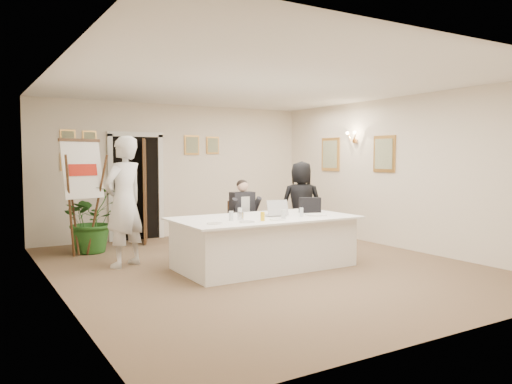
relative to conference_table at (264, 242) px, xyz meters
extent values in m
plane|color=brown|center=(0.02, 0.08, -0.39)|extent=(7.00, 7.00, 0.00)
cube|color=white|center=(0.02, 0.08, 2.41)|extent=(6.00, 7.00, 0.02)
cube|color=#F3E8CD|center=(0.02, 3.58, 1.01)|extent=(6.00, 0.10, 2.80)
cube|color=#F3E8CD|center=(0.02, -3.42, 1.01)|extent=(6.00, 0.10, 2.80)
cube|color=#F3E8CD|center=(-2.98, 0.08, 1.01)|extent=(0.10, 7.00, 2.80)
cube|color=#F3E8CD|center=(3.02, 0.08, 1.01)|extent=(0.10, 7.00, 2.80)
cube|color=black|center=(-0.88, 3.55, 0.66)|extent=(0.92, 0.06, 2.10)
cube|color=white|center=(-1.40, 3.52, 0.66)|extent=(0.10, 0.06, 2.20)
cube|color=white|center=(-0.36, 3.52, 0.66)|extent=(0.10, 0.06, 2.20)
cube|color=#392112|center=(-0.83, 3.13, 0.64)|extent=(0.33, 0.81, 2.02)
cube|color=white|center=(0.00, 0.00, -0.02)|extent=(2.59, 1.29, 0.75)
cube|color=white|center=(0.00, 0.00, 0.37)|extent=(2.77, 1.47, 0.03)
cube|color=white|center=(-2.25, 2.16, 1.08)|extent=(0.71, 0.36, 0.95)
imported|color=silver|center=(-1.82, 1.15, 0.61)|extent=(0.88, 0.78, 2.01)
imported|color=black|center=(1.53, 1.13, 0.41)|extent=(0.94, 0.83, 1.61)
imported|color=#22541C|center=(-1.98, 2.58, 0.20)|extent=(1.19, 1.08, 1.18)
cube|color=black|center=(0.96, 0.12, 0.51)|extent=(0.37, 0.20, 0.25)
cube|color=white|center=(0.77, -0.29, 0.40)|extent=(0.34, 0.28, 0.03)
cylinder|color=white|center=(-1.01, -0.33, 0.39)|extent=(0.22, 0.22, 0.01)
cylinder|color=white|center=(-0.55, -0.43, 0.39)|extent=(0.27, 0.27, 0.01)
cylinder|color=white|center=(-0.03, -0.41, 0.39)|extent=(0.24, 0.24, 0.01)
cylinder|color=silver|center=(-0.65, -0.14, 0.45)|extent=(0.08, 0.08, 0.14)
cylinder|color=silver|center=(0.09, -0.39, 0.45)|extent=(0.08, 0.08, 0.14)
cylinder|color=silver|center=(0.51, -0.26, 0.45)|extent=(0.07, 0.07, 0.14)
cylinder|color=silver|center=(-0.30, 0.22, 0.45)|extent=(0.08, 0.08, 0.14)
cylinder|color=yellow|center=(-0.28, -0.40, 0.45)|extent=(0.07, 0.07, 0.13)
cylinder|color=silver|center=(-0.50, -0.16, 0.44)|extent=(0.11, 0.11, 0.11)
camera|label=1|loc=(-4.00, -6.44, 1.29)|focal=35.00mm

